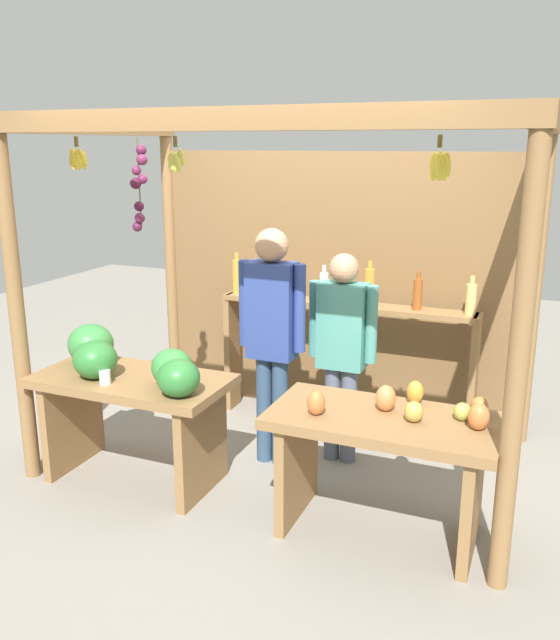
{
  "coord_description": "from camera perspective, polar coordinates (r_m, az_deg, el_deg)",
  "views": [
    {
      "loc": [
        1.62,
        -4.06,
        2.18
      ],
      "look_at": [
        0.0,
        -0.19,
        1.06
      ],
      "focal_mm": 37.21,
      "sensor_mm": 36.0,
      "label": 1
    }
  ],
  "objects": [
    {
      "name": "fruit_counter_right",
      "position": [
        3.82,
        9.0,
        -10.64
      ],
      "size": [
        1.27,
        0.64,
        0.88
      ],
      "color": "olive",
      "rests_on": "ground"
    },
    {
      "name": "bottle_shelf_unit",
      "position": [
        5.15,
        5.54,
        -0.73
      ],
      "size": [
        2.02,
        0.22,
        1.34
      ],
      "color": "olive",
      "rests_on": "ground"
    },
    {
      "name": "ground_plane",
      "position": [
        4.88,
        0.85,
        -11.63
      ],
      "size": [
        12.0,
        12.0,
        0.0
      ],
      "primitive_type": "plane",
      "color": "gray",
      "rests_on": "ground"
    },
    {
      "name": "vendor_woman",
      "position": [
        4.54,
        5.37,
        -1.83
      ],
      "size": [
        0.48,
        0.2,
        1.48
      ],
      "rotation": [
        0.0,
        0.0,
        0.13
      ],
      "color": "slate",
      "rests_on": "ground"
    },
    {
      "name": "vendor_man",
      "position": [
        4.46,
        -0.71,
        -0.5
      ],
      "size": [
        0.48,
        0.22,
        1.65
      ],
      "rotation": [
        0.0,
        0.0,
        0.19
      ],
      "color": "#314C6A",
      "rests_on": "ground"
    },
    {
      "name": "market_stall",
      "position": [
        4.84,
        2.77,
        5.3
      ],
      "size": [
        3.15,
        1.96,
        2.36
      ],
      "color": "olive",
      "rests_on": "ground"
    },
    {
      "name": "fruit_counter_left",
      "position": [
        4.42,
        -12.86,
        -5.5
      ],
      "size": [
        1.27,
        0.67,
        1.0
      ],
      "color": "olive",
      "rests_on": "ground"
    }
  ]
}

